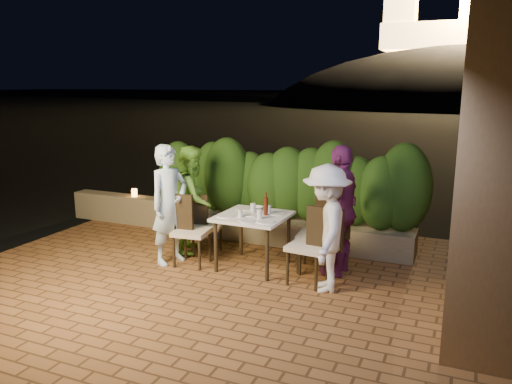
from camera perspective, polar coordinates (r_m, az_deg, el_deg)
The scene contains 31 objects.
ground at distance 6.24m, azimuth -6.67°, elevation -11.62°, with size 400.00×400.00×0.00m, color black.
terrace_floor at distance 6.66m, azimuth -4.48°, elevation -10.49°, with size 7.00×6.00×0.15m, color brown.
window_pane at distance 6.44m, azimuth 22.77°, elevation 6.89°, with size 0.08×1.00×1.40m, color black.
window_frame at distance 6.44m, azimuth 22.68°, elevation 6.90°, with size 0.06×1.15×1.55m, color black.
planter at distance 8.04m, azimuth 2.76°, elevation -4.36°, with size 4.20×0.55×0.40m, color #7B704E.
hedge at distance 7.86m, azimuth 2.82°, elevation 0.88°, with size 4.00×0.70×1.10m, color #204211, non-canonical shape.
parapet at distance 9.47m, azimuth -14.49°, elevation -1.88°, with size 2.20×0.30×0.50m, color #7B704E.
hill at distance 65.25m, azimuth 22.57°, elevation 5.57°, with size 52.00×40.00×22.00m, color black.
fortress at distance 65.42m, azimuth 23.65°, elevation 18.27°, with size 26.00×8.00×8.00m, color #FFCC7A, non-canonical shape.
dining_table at distance 6.90m, azimuth -0.33°, elevation -5.65°, with size 0.91×0.91×0.75m, color white, non-canonical shape.
plate_nw at distance 6.73m, azimuth -3.51°, elevation -2.75°, with size 0.23×0.23×0.01m, color white.
plate_sw at distance 7.11m, azimuth -1.36°, elevation -1.93°, with size 0.21×0.21×0.01m, color white.
plate_ne at distance 6.45m, azimuth 1.08°, elevation -3.39°, with size 0.24×0.24×0.01m, color white.
plate_se at distance 6.86m, azimuth 2.45°, elevation -2.46°, with size 0.22×0.22×0.01m, color white.
plate_centre at distance 6.79m, azimuth -0.64°, elevation -2.59°, with size 0.24×0.24×0.01m, color white.
plate_front at distance 6.48m, azimuth -1.03°, elevation -3.34°, with size 0.19×0.19×0.01m, color white.
glass_nw at distance 6.67m, azimuth -1.82°, elevation -2.47°, with size 0.06×0.06×0.10m, color silver.
glass_sw at distance 6.95m, azimuth -0.35°, elevation -1.78°, with size 0.07×0.07×0.12m, color silver.
glass_ne at distance 6.60m, azimuth 0.40°, elevation -2.54°, with size 0.07×0.07×0.12m, color silver.
glass_se at distance 6.88m, azimuth 1.50°, elevation -2.00°, with size 0.06×0.06×0.11m, color silver.
beer_bottle at distance 6.75m, azimuth 1.14°, elevation -1.36°, with size 0.06×0.06×0.32m, color #461A0B, non-canonical shape.
bowl at distance 7.10m, azimuth 0.13°, elevation -1.82°, with size 0.17×0.17×0.04m, color white.
chair_left_front at distance 7.03m, azimuth -7.36°, elevation -4.34°, with size 0.46×0.46×1.00m, color black, non-canonical shape.
chair_left_back at distance 7.46m, azimuth -5.62°, elevation -3.72°, with size 0.42×0.42×0.90m, color black, non-canonical shape.
chair_right_front at distance 6.36m, azimuth 5.99°, elevation -6.01°, with size 0.47×0.47×1.02m, color black, non-canonical shape.
chair_right_back at distance 6.79m, azimuth 6.87°, elevation -4.80°, with size 0.48×0.48×1.03m, color black, non-canonical shape.
diner_blue at distance 7.08m, azimuth -9.86°, elevation -1.43°, with size 0.62×0.40×1.69m, color #C6EBFF.
diner_green at distance 7.56m, azimuth -7.19°, elevation -0.79°, with size 0.78×0.61×1.61m, color #8DE246.
diner_white at distance 6.11m, azimuth 8.02°, elevation -4.15°, with size 1.01×0.58×1.57m, color white.
diner_purple at distance 6.66m, azimuth 9.67°, elevation -2.07°, with size 1.02×0.42×1.74m, color #6E2462.
parapet_lamp at distance 9.29m, azimuth -13.74°, elevation -0.08°, with size 0.10×0.10×0.14m, color orange.
Camera 1 is at (2.90, -4.92, 2.49)m, focal length 35.00 mm.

